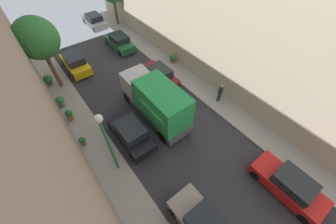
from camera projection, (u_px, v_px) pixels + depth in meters
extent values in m
plane|color=#2D2D33|center=(165.00, 124.00, 15.46)|extent=(32.00, 32.00, 0.00)
cube|color=gray|center=(106.00, 160.00, 13.38)|extent=(2.00, 44.00, 0.15)
cube|color=gray|center=(210.00, 96.00, 17.43)|extent=(2.00, 44.00, 0.15)
cylinder|color=black|center=(174.00, 213.00, 10.98)|extent=(0.22, 0.64, 0.64)
cylinder|color=black|center=(195.00, 195.00, 11.62)|extent=(0.22, 0.64, 0.64)
cube|color=black|center=(131.00, 134.00, 14.19)|extent=(1.76, 4.20, 0.76)
cube|color=#1E2328|center=(131.00, 130.00, 13.58)|extent=(1.56, 2.10, 0.64)
cylinder|color=black|center=(112.00, 128.00, 14.85)|extent=(0.22, 0.64, 0.64)
cylinder|color=black|center=(130.00, 118.00, 15.48)|extent=(0.22, 0.64, 0.64)
cylinder|color=black|center=(133.00, 157.00, 13.24)|extent=(0.22, 0.64, 0.64)
cylinder|color=black|center=(152.00, 145.00, 13.87)|extent=(0.22, 0.64, 0.64)
cube|color=gold|center=(76.00, 64.00, 19.76)|extent=(1.76, 4.20, 0.76)
cube|color=#1E2328|center=(74.00, 59.00, 19.15)|extent=(1.56, 2.10, 0.64)
cylinder|color=black|center=(64.00, 62.00, 20.42)|extent=(0.22, 0.64, 0.64)
cylinder|color=black|center=(78.00, 57.00, 21.05)|extent=(0.22, 0.64, 0.64)
cylinder|color=black|center=(75.00, 77.00, 18.80)|extent=(0.22, 0.64, 0.64)
cylinder|color=black|center=(90.00, 71.00, 19.44)|extent=(0.22, 0.64, 0.64)
cube|color=red|center=(287.00, 185.00, 11.75)|extent=(1.76, 4.20, 0.76)
cube|color=#1E2328|center=(295.00, 183.00, 11.14)|extent=(1.56, 2.10, 0.64)
cylinder|color=black|center=(256.00, 175.00, 12.41)|extent=(0.22, 0.64, 0.64)
cylinder|color=black|center=(270.00, 161.00, 13.04)|extent=(0.22, 0.64, 0.64)
cylinder|color=black|center=(304.00, 218.00, 10.80)|extent=(0.22, 0.64, 0.64)
cylinder|color=black|center=(317.00, 200.00, 11.43)|extent=(0.22, 0.64, 0.64)
cube|color=maroon|center=(159.00, 77.00, 18.47)|extent=(1.76, 4.20, 0.76)
cube|color=#1E2328|center=(160.00, 71.00, 17.86)|extent=(1.56, 2.10, 0.64)
cylinder|color=black|center=(143.00, 74.00, 19.13)|extent=(0.22, 0.64, 0.64)
cylinder|color=black|center=(156.00, 68.00, 19.76)|extent=(0.22, 0.64, 0.64)
cylinder|color=black|center=(162.00, 91.00, 17.51)|extent=(0.22, 0.64, 0.64)
cylinder|color=black|center=(176.00, 84.00, 18.14)|extent=(0.22, 0.64, 0.64)
cube|color=#1E6638|center=(120.00, 43.00, 22.40)|extent=(1.76, 4.20, 0.76)
cube|color=#1E2328|center=(119.00, 38.00, 21.79)|extent=(1.56, 2.10, 0.64)
cylinder|color=black|center=(108.00, 42.00, 23.06)|extent=(0.22, 0.64, 0.64)
cylinder|color=black|center=(119.00, 38.00, 23.69)|extent=(0.22, 0.64, 0.64)
cylinder|color=black|center=(121.00, 53.00, 21.44)|extent=(0.22, 0.64, 0.64)
cylinder|color=black|center=(133.00, 49.00, 22.07)|extent=(0.22, 0.64, 0.64)
cube|color=silver|center=(95.00, 22.00, 25.88)|extent=(1.76, 4.20, 0.76)
cube|color=#1E2328|center=(94.00, 17.00, 25.27)|extent=(1.56, 2.10, 0.64)
cylinder|color=black|center=(85.00, 21.00, 26.54)|extent=(0.22, 0.64, 0.64)
cylinder|color=black|center=(96.00, 18.00, 27.17)|extent=(0.22, 0.64, 0.64)
cylinder|color=black|center=(95.00, 30.00, 24.92)|extent=(0.22, 0.64, 0.64)
cylinder|color=black|center=(106.00, 27.00, 25.55)|extent=(0.22, 0.64, 0.64)
cube|color=#4C4C51|center=(155.00, 109.00, 15.56)|extent=(2.20, 6.60, 0.50)
cube|color=#B7B7BC|center=(137.00, 82.00, 15.99)|extent=(2.10, 1.80, 1.70)
cube|color=green|center=(162.00, 103.00, 13.95)|extent=(2.24, 4.20, 2.40)
cylinder|color=black|center=(128.00, 98.00, 16.71)|extent=(0.30, 0.96, 0.96)
cylinder|color=black|center=(147.00, 88.00, 17.50)|extent=(0.30, 0.96, 0.96)
cylinder|color=black|center=(164.00, 137.00, 14.10)|extent=(0.30, 0.96, 0.96)
cylinder|color=black|center=(184.00, 124.00, 14.90)|extent=(0.30, 0.96, 0.96)
cylinder|color=#2D334C|center=(218.00, 97.00, 16.64)|extent=(0.18, 0.18, 0.82)
cylinder|color=#2D334C|center=(220.00, 96.00, 16.73)|extent=(0.18, 0.18, 0.82)
cylinder|color=#262626|center=(221.00, 90.00, 16.13)|extent=(0.36, 0.36, 0.64)
sphere|color=tan|center=(222.00, 86.00, 15.79)|extent=(0.24, 0.24, 0.24)
cylinder|color=brown|center=(54.00, 70.00, 16.98)|extent=(0.34, 0.34, 3.43)
sphere|color=#2D7233|center=(37.00, 38.00, 14.79)|extent=(3.18, 3.18, 3.18)
cylinder|color=brown|center=(116.00, 12.00, 25.37)|extent=(0.30, 0.30, 2.98)
cylinder|color=slate|center=(50.00, 83.00, 18.28)|extent=(0.49, 0.49, 0.31)
sphere|color=#2D7233|center=(48.00, 79.00, 17.94)|extent=(0.75, 0.75, 0.75)
cylinder|color=brown|center=(173.00, 61.00, 20.59)|extent=(0.47, 0.47, 0.28)
sphere|color=#2D7233|center=(173.00, 57.00, 20.30)|extent=(0.63, 0.63, 0.63)
cylinder|color=slate|center=(62.00, 104.00, 16.41)|extent=(0.44, 0.44, 0.42)
sphere|color=#2D7233|center=(60.00, 100.00, 16.05)|extent=(0.65, 0.65, 0.65)
cylinder|color=brown|center=(84.00, 143.00, 14.00)|extent=(0.33, 0.33, 0.30)
sphere|color=#23602D|center=(82.00, 140.00, 13.75)|extent=(0.45, 0.45, 0.45)
cylinder|color=brown|center=(71.00, 117.00, 15.49)|extent=(0.47, 0.47, 0.42)
sphere|color=#23602D|center=(68.00, 113.00, 15.17)|extent=(0.54, 0.54, 0.54)
cylinder|color=#26723F|center=(111.00, 148.00, 11.14)|extent=(0.16, 0.16, 4.77)
sphere|color=white|center=(98.00, 119.00, 9.18)|extent=(0.44, 0.44, 0.44)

